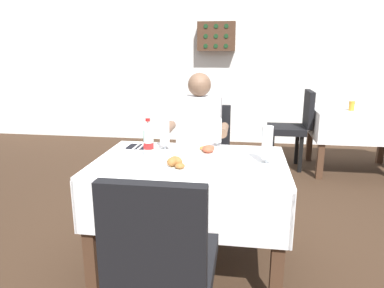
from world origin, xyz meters
TOP-DOWN VIEW (x-y plane):
  - ground_plane at (0.00, 0.00)m, footprint 11.00×11.00m
  - back_wall at (0.00, 3.52)m, footprint 11.00×0.12m
  - main_dining_table at (-0.00, -0.04)m, footprint 1.20×0.83m
  - chair_far_diner_seat at (-0.00, 0.77)m, footprint 0.44×0.50m
  - chair_near_camera_side at (-0.00, -0.85)m, footprint 0.44×0.50m
  - seated_diner_far at (-0.04, 0.66)m, footprint 0.50×0.46m
  - plate_near_camera at (-0.07, -0.22)m, footprint 0.24×0.24m
  - plate_far_diner at (0.07, 0.15)m, footprint 0.25×0.25m
  - beer_glass_left at (-0.22, 0.18)m, footprint 0.07×0.07m
  - beer_glass_middle at (0.47, -0.05)m, footprint 0.07×0.07m
  - beer_glass_right at (0.14, 0.31)m, footprint 0.07×0.07m
  - cola_bottle_primary at (-0.27, -0.04)m, footprint 0.07×0.07m
  - napkin_cutlery_set at (-0.41, 0.21)m, footprint 0.17×0.19m
  - background_dining_table at (1.66, 2.25)m, footprint 1.03×0.85m
  - background_chair_left at (0.94, 2.25)m, footprint 0.50×0.44m
  - background_table_tumbler at (1.56, 2.14)m, footprint 0.06×0.06m
  - wall_bottle_rack at (-0.12, 3.36)m, footprint 0.56×0.21m

SIDE VIEW (x-z plane):
  - ground_plane at x=0.00m, z-range 0.00..0.00m
  - chair_far_diner_seat at x=0.00m, z-range 0.07..1.04m
  - chair_near_camera_side at x=0.00m, z-range 0.07..1.04m
  - background_chair_left at x=0.94m, z-range 0.07..1.04m
  - background_dining_table at x=1.66m, z-range 0.20..0.96m
  - main_dining_table at x=0.00m, z-range 0.21..0.96m
  - seated_diner_far at x=-0.04m, z-range 0.08..1.34m
  - napkin_cutlery_set at x=-0.41m, z-range 0.76..0.77m
  - plate_far_diner at x=0.07m, z-range 0.75..0.81m
  - plate_near_camera at x=-0.07m, z-range 0.75..0.82m
  - background_table_tumbler at x=1.56m, z-range 0.76..0.87m
  - beer_glass_right at x=0.14m, z-range 0.76..0.97m
  - cola_bottle_primary at x=-0.27m, z-range 0.74..1.00m
  - beer_glass_middle at x=0.47m, z-range 0.76..0.99m
  - beer_glass_left at x=-0.22m, z-range 0.77..0.99m
  - back_wall at x=0.00m, z-range 0.00..2.76m
  - wall_bottle_rack at x=-0.12m, z-range 1.43..1.85m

